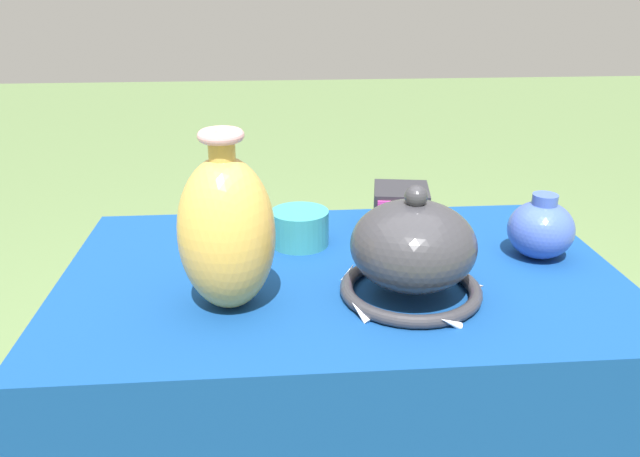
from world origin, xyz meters
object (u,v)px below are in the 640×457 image
vase_dome_bell (413,253)px  pot_squat_teal (300,228)px  jar_round_cobalt (541,229)px  vase_tall_bulbous (227,232)px  mosaic_tile_box (401,209)px

vase_dome_bell → pot_squat_teal: bearing=126.8°
vase_dome_bell → jar_round_cobalt: bearing=26.2°
vase_dome_bell → pot_squat_teal: (-0.17, 0.23, -0.04)m
vase_tall_bulbous → jar_round_cobalt: size_ratio=2.32×
vase_tall_bulbous → jar_round_cobalt: bearing=14.0°
vase_tall_bulbous → pot_squat_teal: vase_tall_bulbous is taller
vase_dome_bell → jar_round_cobalt: vase_dome_bell is taller
mosaic_tile_box → pot_squat_teal: size_ratio=1.22×
vase_dome_bell → pot_squat_teal: 0.29m
vase_tall_bulbous → vase_dome_bell: 0.30m
jar_round_cobalt → mosaic_tile_box: bearing=145.5°
pot_squat_teal → jar_round_cobalt: 0.46m
jar_round_cobalt → vase_dome_bell: bearing=-153.8°
mosaic_tile_box → jar_round_cobalt: 0.28m
pot_squat_teal → vase_tall_bulbous: bearing=-117.6°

